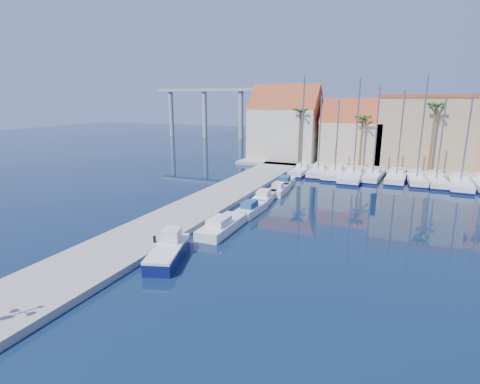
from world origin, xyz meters
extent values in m
plane|color=black|center=(0.00, 0.00, 0.00)|extent=(260.00, 260.00, 0.00)
cube|color=gray|center=(-9.00, 13.50, 0.25)|extent=(6.00, 77.00, 0.50)
cube|color=gray|center=(10.00, 48.00, 0.25)|extent=(54.00, 16.00, 0.50)
cylinder|color=black|center=(-6.90, 2.17, 0.76)|extent=(0.21, 0.21, 0.53)
cube|color=#0D1450|center=(-4.71, 0.74, 0.43)|extent=(3.55, 5.99, 0.85)
cube|color=white|center=(-4.71, 0.74, 0.95)|extent=(3.55, 5.99, 0.19)
cube|color=white|center=(-5.06, 1.82, 1.47)|extent=(1.64, 1.82, 1.04)
cube|color=white|center=(-3.86, 7.90, 0.40)|extent=(2.15, 6.56, 0.80)
cube|color=white|center=(-3.85, 7.25, 1.10)|extent=(1.49, 2.30, 0.60)
cube|color=white|center=(-3.40, 13.69, 0.40)|extent=(1.83, 5.22, 0.80)
cube|color=navy|center=(-3.42, 13.18, 1.10)|extent=(1.22, 1.85, 0.60)
cube|color=white|center=(-3.81, 18.78, 0.40)|extent=(2.39, 5.84, 0.80)
cube|color=white|center=(-3.75, 18.22, 1.10)|extent=(1.47, 2.11, 0.60)
cube|color=white|center=(-3.43, 22.95, 0.40)|extent=(1.99, 5.34, 0.80)
cube|color=white|center=(-3.40, 22.42, 1.10)|extent=(1.28, 1.90, 0.60)
cube|color=white|center=(-3.94, 27.27, 0.40)|extent=(2.42, 5.99, 0.80)
cube|color=navy|center=(-3.88, 26.68, 1.10)|extent=(1.50, 2.16, 0.60)
cube|color=white|center=(-3.94, 36.11, 0.50)|extent=(2.33, 8.22, 1.00)
cube|color=#0D1042|center=(-3.94, 36.11, 0.18)|extent=(2.39, 8.28, 0.28)
cube|color=white|center=(-3.92, 36.92, 1.30)|extent=(1.55, 2.49, 0.60)
cylinder|color=slate|center=(-3.96, 35.70, 7.78)|extent=(0.20, 0.20, 13.57)
cube|color=white|center=(-1.43, 36.60, 0.50)|extent=(2.79, 9.03, 1.00)
cube|color=#0D1042|center=(-1.43, 36.60, 0.18)|extent=(2.85, 9.09, 0.28)
cube|color=white|center=(-1.48, 37.49, 1.30)|extent=(1.76, 2.76, 0.60)
cylinder|color=slate|center=(-1.41, 36.15, 6.40)|extent=(0.20, 0.20, 10.80)
cube|color=white|center=(1.18, 36.25, 0.50)|extent=(2.63, 9.81, 1.00)
cube|color=#0D1042|center=(1.18, 36.25, 0.18)|extent=(2.70, 9.87, 0.28)
cube|color=white|center=(1.17, 37.23, 1.30)|extent=(1.81, 2.95, 0.60)
cylinder|color=slate|center=(1.19, 35.76, 6.17)|extent=(0.20, 0.20, 10.35)
cube|color=white|center=(4.00, 35.35, 0.50)|extent=(3.25, 10.97, 1.00)
cube|color=#0D1042|center=(4.00, 35.35, 0.18)|extent=(3.31, 11.03, 0.28)
cube|color=white|center=(4.05, 36.44, 1.30)|extent=(2.10, 3.33, 0.60)
cylinder|color=slate|center=(3.98, 34.81, 7.51)|extent=(0.20, 0.20, 13.02)
cube|color=white|center=(6.56, 36.26, 0.50)|extent=(2.98, 9.00, 1.00)
cube|color=#0D1042|center=(6.56, 36.26, 0.18)|extent=(3.04, 9.06, 0.28)
cube|color=white|center=(6.63, 37.14, 1.30)|extent=(1.81, 2.77, 0.60)
cylinder|color=slate|center=(6.53, 35.81, 6.95)|extent=(0.20, 0.20, 11.91)
cube|color=white|center=(9.71, 36.64, 0.50)|extent=(2.95, 9.50, 1.00)
cube|color=#0D1042|center=(9.71, 36.64, 0.18)|extent=(3.01, 9.56, 0.28)
cube|color=white|center=(9.76, 37.58, 1.30)|extent=(1.86, 2.90, 0.60)
cylinder|color=slate|center=(9.69, 36.18, 6.72)|extent=(0.20, 0.20, 11.45)
cube|color=white|center=(12.23, 36.07, 0.50)|extent=(2.81, 8.55, 1.00)
cube|color=#0D1042|center=(12.23, 36.07, 0.18)|extent=(2.87, 8.61, 0.28)
cube|color=white|center=(12.17, 36.90, 1.30)|extent=(1.71, 2.63, 0.60)
cylinder|color=slate|center=(12.26, 35.65, 7.63)|extent=(0.20, 0.20, 13.25)
cube|color=white|center=(14.63, 36.14, 0.50)|extent=(3.06, 9.10, 1.00)
cube|color=#0D1042|center=(14.63, 36.14, 0.18)|extent=(3.13, 9.16, 0.28)
cube|color=white|center=(14.56, 37.03, 1.30)|extent=(1.85, 2.81, 0.60)
cylinder|color=slate|center=(14.67, 35.70, 6.20)|extent=(0.20, 0.20, 10.41)
cube|color=white|center=(17.52, 35.59, 0.50)|extent=(3.04, 9.98, 1.00)
cube|color=#0D1042|center=(17.52, 35.59, 0.18)|extent=(3.11, 10.04, 0.28)
cube|color=white|center=(17.56, 36.58, 1.30)|extent=(1.94, 3.04, 0.60)
cylinder|color=slate|center=(17.49, 35.10, 6.43)|extent=(0.20, 0.20, 10.86)
cube|color=beige|center=(-10.00, 47.00, 5.00)|extent=(12.00, 9.00, 9.00)
cube|color=maroon|center=(-10.00, 47.00, 9.50)|extent=(12.30, 9.00, 9.00)
cube|color=#C7AF8C|center=(2.00, 47.00, 4.00)|extent=(10.00, 8.00, 7.00)
cube|color=maroon|center=(2.00, 47.00, 7.50)|extent=(10.30, 8.00, 8.00)
cube|color=tan|center=(13.00, 48.00, 6.00)|extent=(14.00, 10.00, 11.00)
cube|color=maroon|center=(13.00, 48.00, 11.75)|extent=(14.20, 10.20, 0.50)
cylinder|color=brown|center=(-6.00, 42.00, 5.00)|extent=(0.36, 0.36, 9.00)
sphere|color=#1D5017|center=(-6.00, 42.00, 9.35)|extent=(2.60, 2.60, 2.60)
cylinder|color=brown|center=(4.00, 42.00, 4.50)|extent=(0.36, 0.36, 8.00)
sphere|color=#1D5017|center=(4.00, 42.00, 8.35)|extent=(2.60, 2.60, 2.60)
cylinder|color=brown|center=(14.00, 42.00, 5.50)|extent=(0.36, 0.36, 10.00)
sphere|color=#1D5017|center=(14.00, 42.00, 10.35)|extent=(2.60, 2.60, 2.60)
cube|color=#9E9E99|center=(-38.00, 82.00, 14.00)|extent=(48.00, 2.20, 0.90)
cylinder|color=#9E9E99|center=(-58.00, 82.00, 7.00)|extent=(1.40, 1.40, 14.00)
cylinder|color=#9E9E99|center=(-46.00, 82.00, 7.00)|extent=(1.40, 1.40, 14.00)
cylinder|color=#9E9E99|center=(-34.00, 82.00, 7.00)|extent=(1.40, 1.40, 14.00)
cylinder|color=#9E9E99|center=(-22.00, 82.00, 7.00)|extent=(1.40, 1.40, 14.00)
camera|label=1|loc=(10.00, -20.14, 11.27)|focal=28.00mm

